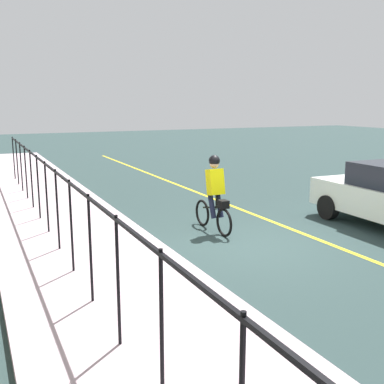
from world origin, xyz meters
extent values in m
plane|color=#283A39|center=(0.00, 0.00, 0.00)|extent=(80.00, 80.00, 0.00)
cube|color=yellow|center=(0.00, -1.60, 0.00)|extent=(36.00, 0.12, 0.01)
cube|color=#B69FA9|center=(0.00, 3.40, 0.07)|extent=(40.00, 3.20, 0.15)
cylinder|color=black|center=(-4.44, 3.80, 0.95)|extent=(0.04, 0.04, 1.60)
cylinder|color=black|center=(-3.08, 3.80, 0.95)|extent=(0.04, 0.04, 1.60)
cylinder|color=black|center=(-1.72, 3.80, 0.95)|extent=(0.04, 0.04, 1.60)
cylinder|color=black|center=(-0.36, 3.80, 0.95)|extent=(0.04, 0.04, 1.60)
cylinder|color=black|center=(1.00, 3.80, 0.95)|extent=(0.04, 0.04, 1.60)
cylinder|color=black|center=(2.36, 3.80, 0.95)|extent=(0.04, 0.04, 1.60)
cylinder|color=black|center=(3.72, 3.80, 0.95)|extent=(0.04, 0.04, 1.60)
cylinder|color=black|center=(5.08, 3.80, 0.95)|extent=(0.04, 0.04, 1.60)
cylinder|color=black|center=(6.44, 3.80, 0.95)|extent=(0.04, 0.04, 1.60)
cylinder|color=black|center=(7.80, 3.80, 0.95)|extent=(0.04, 0.04, 1.60)
cylinder|color=black|center=(9.16, 3.80, 0.95)|extent=(0.04, 0.04, 1.60)
cylinder|color=black|center=(10.52, 3.80, 0.95)|extent=(0.04, 0.04, 1.60)
cube|color=black|center=(1.00, 3.80, 1.70)|extent=(19.04, 0.04, 0.04)
torus|color=black|center=(1.78, 0.20, 0.33)|extent=(0.66, 0.07, 0.66)
torus|color=black|center=(0.73, 0.18, 0.33)|extent=(0.66, 0.07, 0.66)
cube|color=black|center=(1.26, 0.19, 0.58)|extent=(0.93, 0.06, 0.24)
cylinder|color=black|center=(1.11, 0.19, 0.73)|extent=(0.03, 0.03, 0.35)
cube|color=yellow|center=(1.16, 0.19, 1.21)|extent=(0.35, 0.37, 0.63)
sphere|color=tan|center=(1.21, 0.19, 1.62)|extent=(0.22, 0.22, 0.22)
sphere|color=black|center=(1.21, 0.19, 1.70)|extent=(0.26, 0.26, 0.26)
cylinder|color=#191E38|center=(1.13, 0.29, 0.68)|extent=(0.34, 0.13, 0.65)
cylinder|color=#191E38|center=(1.14, 0.09, 0.68)|extent=(0.34, 0.13, 0.65)
cube|color=black|center=(0.78, 0.18, 0.75)|extent=(0.24, 0.20, 0.18)
cylinder|color=black|center=(0.93, -3.07, 0.32)|extent=(0.65, 0.24, 0.64)
cylinder|color=black|center=(0.88, -4.77, 0.32)|extent=(0.65, 0.24, 0.64)
camera|label=1|loc=(-8.01, 5.22, 3.01)|focal=42.78mm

